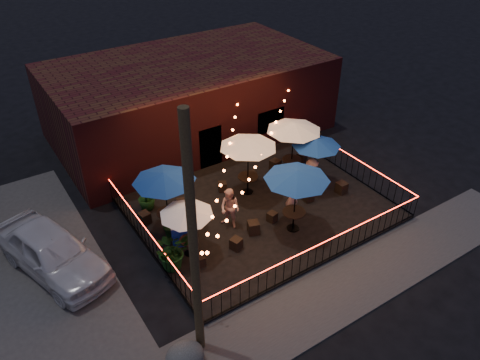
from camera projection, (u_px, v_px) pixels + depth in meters
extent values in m
plane|color=black|center=(288.00, 236.00, 18.56)|extent=(110.00, 110.00, 0.00)
cube|color=black|center=(259.00, 209.00, 19.91)|extent=(10.00, 8.00, 0.15)
cube|color=#3F3C3A|center=(345.00, 287.00, 16.29)|extent=(18.00, 2.50, 0.05)
cube|color=#3E1012|center=(189.00, 97.00, 24.84)|extent=(14.00, 8.00, 4.00)
cube|color=black|center=(210.00, 148.00, 22.20)|extent=(1.20, 0.24, 2.20)
cube|color=black|center=(269.00, 120.00, 23.51)|extent=(1.60, 0.24, 1.20)
cylinder|color=#3A2918|center=(194.00, 249.00, 12.07)|extent=(0.26, 0.26, 8.00)
cube|color=black|center=(322.00, 262.00, 17.04)|extent=(10.00, 0.04, 0.04)
cube|color=black|center=(325.00, 243.00, 16.53)|extent=(10.00, 0.04, 0.04)
cube|color=red|center=(325.00, 242.00, 16.51)|extent=(10.00, 0.03, 0.02)
cube|color=black|center=(150.00, 250.00, 17.55)|extent=(0.04, 8.00, 0.04)
cube|color=black|center=(147.00, 231.00, 17.04)|extent=(0.04, 8.00, 0.04)
cube|color=red|center=(147.00, 231.00, 17.02)|extent=(0.03, 8.00, 0.02)
cube|color=black|center=(346.00, 171.00, 22.09)|extent=(0.04, 8.00, 0.04)
cube|color=black|center=(348.00, 155.00, 21.58)|extent=(0.04, 8.00, 0.04)
cube|color=red|center=(348.00, 154.00, 21.56)|extent=(0.03, 8.00, 0.02)
cylinder|color=black|center=(190.00, 253.00, 17.51)|extent=(0.39, 0.39, 0.03)
cylinder|color=black|center=(189.00, 247.00, 17.33)|extent=(0.05, 0.05, 0.64)
cylinder|color=black|center=(189.00, 240.00, 17.15)|extent=(0.71, 0.71, 0.04)
cylinder|color=black|center=(188.00, 231.00, 16.92)|extent=(0.04, 0.04, 2.14)
cone|color=white|center=(186.00, 211.00, 16.40)|extent=(2.05, 2.05, 0.31)
cylinder|color=black|center=(169.00, 228.00, 18.72)|extent=(0.48, 0.48, 0.03)
cylinder|color=black|center=(169.00, 220.00, 18.51)|extent=(0.07, 0.07, 0.79)
cylinder|color=black|center=(168.00, 212.00, 18.28)|extent=(0.88, 0.88, 0.04)
cylinder|color=black|center=(167.00, 202.00, 18.00)|extent=(0.05, 0.05, 2.63)
cone|color=navy|center=(164.00, 177.00, 17.36)|extent=(3.15, 3.15, 0.38)
cylinder|color=black|center=(293.00, 228.00, 18.71)|extent=(0.50, 0.50, 0.03)
cylinder|color=black|center=(293.00, 220.00, 18.49)|extent=(0.07, 0.07, 0.82)
cylinder|color=black|center=(294.00, 212.00, 18.25)|extent=(0.91, 0.91, 0.05)
cylinder|color=black|center=(295.00, 201.00, 17.96)|extent=(0.05, 0.05, 2.74)
cone|color=navy|center=(297.00, 175.00, 17.29)|extent=(2.72, 2.72, 0.40)
cylinder|color=black|center=(248.00, 192.00, 20.81)|extent=(0.49, 0.49, 0.03)
cylinder|color=black|center=(248.00, 184.00, 20.59)|extent=(0.07, 0.07, 0.80)
cylinder|color=black|center=(248.00, 177.00, 20.36)|extent=(0.89, 0.89, 0.04)
cylinder|color=black|center=(248.00, 167.00, 20.07)|extent=(0.05, 0.05, 2.68)
cone|color=white|center=(248.00, 143.00, 19.42)|extent=(2.95, 2.95, 0.39)
cylinder|color=black|center=(312.00, 184.00, 21.32)|extent=(0.43, 0.43, 0.03)
cylinder|color=black|center=(313.00, 178.00, 21.13)|extent=(0.06, 0.06, 0.70)
cylinder|color=black|center=(313.00, 171.00, 20.93)|extent=(0.78, 0.78, 0.04)
cylinder|color=black|center=(314.00, 163.00, 20.68)|extent=(0.04, 0.04, 2.33)
cone|color=navy|center=(316.00, 142.00, 20.11)|extent=(2.42, 2.42, 0.34)
cylinder|color=black|center=(291.00, 174.00, 22.00)|extent=(0.49, 0.49, 0.03)
cylinder|color=black|center=(291.00, 167.00, 21.78)|extent=(0.07, 0.07, 0.81)
cylinder|color=black|center=(292.00, 159.00, 21.54)|extent=(0.90, 0.90, 0.04)
cylinder|color=black|center=(292.00, 150.00, 21.26)|extent=(0.05, 0.05, 2.70)
cone|color=white|center=(294.00, 126.00, 20.60)|extent=(3.16, 3.16, 0.39)
cube|color=black|center=(200.00, 261.00, 16.90)|extent=(0.38, 0.38, 0.40)
cube|color=black|center=(236.00, 244.00, 17.63)|extent=(0.49, 0.49, 0.46)
cube|color=black|center=(145.00, 218.00, 18.91)|extent=(0.47, 0.47, 0.48)
cube|color=black|center=(183.00, 205.00, 19.61)|extent=(0.50, 0.50, 0.50)
cube|color=black|center=(253.00, 227.00, 18.38)|extent=(0.55, 0.55, 0.51)
cube|color=black|center=(272.00, 217.00, 19.01)|extent=(0.42, 0.42, 0.41)
cube|color=black|center=(222.00, 187.00, 20.80)|extent=(0.48, 0.48, 0.43)
cube|color=black|center=(252.00, 176.00, 21.52)|extent=(0.42, 0.42, 0.44)
cube|color=black|center=(308.00, 196.00, 20.18)|extent=(0.41, 0.41, 0.48)
cube|color=black|center=(341.00, 188.00, 20.67)|extent=(0.44, 0.44, 0.50)
cube|color=black|center=(275.00, 165.00, 22.23)|extent=(0.51, 0.51, 0.51)
cube|color=black|center=(302.00, 157.00, 22.85)|extent=(0.49, 0.49, 0.46)
imported|color=#CEAF8E|center=(292.00, 200.00, 18.96)|extent=(0.52, 0.67, 1.62)
imported|color=#E1AB8E|center=(230.00, 208.00, 18.38)|extent=(0.96, 1.05, 1.75)
imported|color=tan|center=(311.00, 175.00, 20.59)|extent=(1.14, 0.89, 1.55)
imported|color=#11350C|center=(172.00, 251.00, 16.56)|extent=(1.47, 1.31, 1.49)
imported|color=#13340D|center=(171.00, 223.00, 18.04)|extent=(0.68, 0.55, 1.21)
imported|color=#15340D|center=(146.00, 196.00, 19.47)|extent=(0.88, 0.88, 1.27)
cube|color=#1735B9|center=(181.00, 234.00, 17.75)|extent=(0.80, 0.67, 0.91)
cube|color=silver|center=(180.00, 224.00, 17.48)|extent=(0.86, 0.73, 0.06)
ellipsoid|color=#474742|center=(185.00, 357.00, 13.53)|extent=(1.15, 1.02, 0.80)
imported|color=white|center=(52.00, 251.00, 16.57)|extent=(3.48, 5.43, 1.72)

